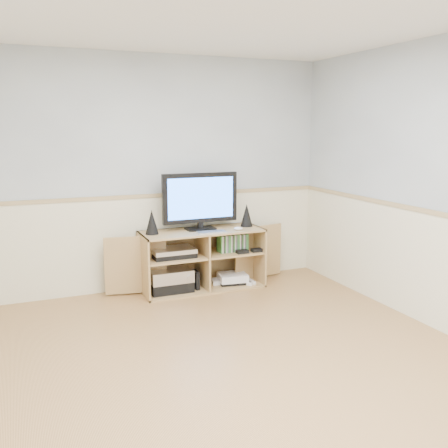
{
  "coord_description": "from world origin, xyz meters",
  "views": [
    {
      "loc": [
        -1.32,
        -2.98,
        1.74
      ],
      "look_at": [
        0.43,
        1.2,
        0.86
      ],
      "focal_mm": 40.0,
      "sensor_mm": 36.0,
      "label": 1
    }
  ],
  "objects_px": {
    "keyboard": "(211,232)",
    "media_cabinet": "(200,258)",
    "game_consoles": "(231,279)",
    "monitor": "(200,199)"
  },
  "relations": [
    {
      "from": "keyboard",
      "to": "media_cabinet",
      "type": "bearing_deg",
      "value": 108.73
    },
    {
      "from": "media_cabinet",
      "to": "keyboard",
      "type": "xyz_separation_m",
      "value": [
        0.05,
        -0.2,
        0.32
      ]
    },
    {
      "from": "media_cabinet",
      "to": "game_consoles",
      "type": "bearing_deg",
      "value": -11.64
    },
    {
      "from": "media_cabinet",
      "to": "game_consoles",
      "type": "height_order",
      "value": "media_cabinet"
    },
    {
      "from": "media_cabinet",
      "to": "game_consoles",
      "type": "relative_size",
      "value": 4.53
    },
    {
      "from": "keyboard",
      "to": "game_consoles",
      "type": "bearing_deg",
      "value": 27.2
    },
    {
      "from": "monitor",
      "to": "media_cabinet",
      "type": "bearing_deg",
      "value": 90.0
    },
    {
      "from": "monitor",
      "to": "game_consoles",
      "type": "xyz_separation_m",
      "value": [
        0.34,
        -0.06,
        -0.91
      ]
    },
    {
      "from": "game_consoles",
      "to": "keyboard",
      "type": "bearing_deg",
      "value": -156.02
    },
    {
      "from": "monitor",
      "to": "keyboard",
      "type": "relative_size",
      "value": 2.75
    }
  ]
}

